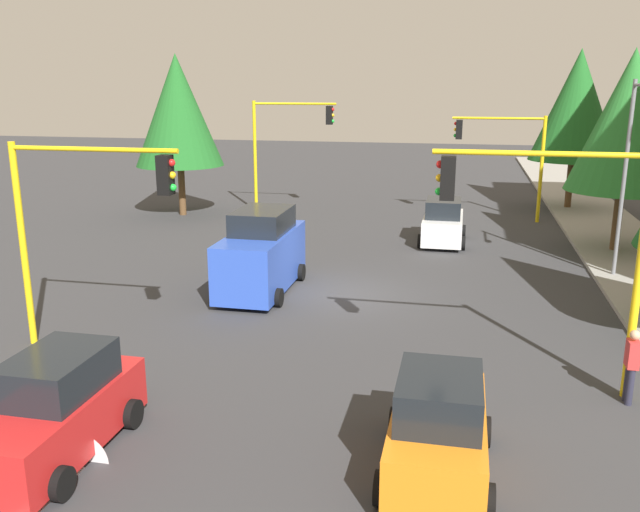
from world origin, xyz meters
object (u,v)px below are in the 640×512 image
(tree_roadside_mid, at_px, (628,121))
(car_white, at_px, (443,223))
(tree_roadside_far, at_px, (577,105))
(street_lamp_curbside, at_px, (629,159))
(traffic_signal_far_left, at_px, (505,147))
(traffic_signal_near_right, at_px, (83,206))
(car_red, at_px, (57,410))
(car_orange, at_px, (438,429))
(traffic_signal_far_right, at_px, (286,135))
(pedestrian_crossing, at_px, (631,364))
(traffic_signal_near_left, at_px, (554,222))
(delivery_van_blue, at_px, (262,254))
(tree_opposite_side, at_px, (178,111))

(tree_roadside_mid, distance_m, car_white, 8.40)
(tree_roadside_far, bearing_deg, street_lamp_curbside, -1.19)
(traffic_signal_far_left, height_order, car_white, traffic_signal_far_left)
(traffic_signal_near_right, height_order, tree_roadside_mid, tree_roadside_mid)
(traffic_signal_near_right, xyz_separation_m, car_red, (4.85, 2.13, -2.96))
(tree_roadside_far, bearing_deg, car_orange, -12.09)
(car_red, bearing_deg, car_white, 161.36)
(tree_roadside_mid, bearing_deg, traffic_signal_far_right, -110.86)
(traffic_signal_far_right, height_order, pedestrian_crossing, traffic_signal_far_right)
(traffic_signal_near_left, xyz_separation_m, traffic_signal_near_right, (-0.00, -11.33, -0.08))
(delivery_van_blue, height_order, car_white, delivery_van_blue)
(tree_roadside_mid, relative_size, delivery_van_blue, 1.71)
(traffic_signal_far_left, distance_m, street_lamp_curbside, 11.00)
(tree_roadside_mid, xyz_separation_m, tree_roadside_far, (-10.00, -0.50, 0.31))
(traffic_signal_far_right, relative_size, street_lamp_curbside, 0.85)
(car_orange, bearing_deg, delivery_van_blue, -147.50)
(traffic_signal_near_left, distance_m, tree_roadside_mid, 14.73)
(car_white, relative_size, car_red, 0.95)
(traffic_signal_near_left, height_order, tree_opposite_side, tree_opposite_side)
(tree_roadside_mid, relative_size, car_orange, 2.24)
(traffic_signal_far_right, distance_m, delivery_van_blue, 14.73)
(traffic_signal_far_right, height_order, delivery_van_blue, traffic_signal_far_right)
(delivery_van_blue, bearing_deg, tree_roadside_far, 145.82)
(car_white, bearing_deg, traffic_signal_far_left, 154.57)
(traffic_signal_near_right, height_order, car_red, traffic_signal_near_right)
(tree_roadside_far, distance_m, car_white, 12.68)
(traffic_signal_near_left, height_order, traffic_signal_near_right, traffic_signal_near_left)
(street_lamp_curbside, height_order, car_red, street_lamp_curbside)
(street_lamp_curbside, xyz_separation_m, car_red, (14.46, -12.73, -3.45))
(tree_opposite_side, bearing_deg, traffic_signal_near_right, 16.53)
(traffic_signal_near_left, xyz_separation_m, car_white, (-14.29, -2.75, -3.03))
(car_orange, bearing_deg, traffic_signal_far_left, 174.89)
(traffic_signal_far_left, xyz_separation_m, tree_opposite_side, (2.00, -16.64, 1.71))
(tree_opposite_side, relative_size, delivery_van_blue, 1.74)
(traffic_signal_near_left, xyz_separation_m, car_red, (4.85, -9.21, -3.03))
(car_orange, xyz_separation_m, car_red, (0.81, -7.02, 0.00))
(street_lamp_curbside, relative_size, car_orange, 1.91)
(traffic_signal_near_left, height_order, car_white, traffic_signal_near_left)
(traffic_signal_near_right, xyz_separation_m, traffic_signal_far_left, (-20.00, 11.30, -0.06))
(traffic_signal_far_right, bearing_deg, car_orange, 21.01)
(traffic_signal_near_right, height_order, delivery_van_blue, traffic_signal_near_right)
(traffic_signal_near_left, height_order, tree_roadside_far, tree_roadside_far)
(delivery_van_blue, height_order, car_orange, delivery_van_blue)
(traffic_signal_far_right, xyz_separation_m, traffic_signal_far_left, (-0.00, 11.39, -0.42))
(tree_roadside_mid, relative_size, pedestrian_crossing, 4.84)
(traffic_signal_far_right, distance_m, tree_roadside_mid, 16.89)
(traffic_signal_near_left, height_order, car_orange, traffic_signal_near_left)
(street_lamp_curbside, xyz_separation_m, tree_opposite_side, (-8.39, -20.20, 1.16))
(traffic_signal_far_left, relative_size, car_red, 1.32)
(traffic_signal_far_left, distance_m, car_orange, 24.31)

